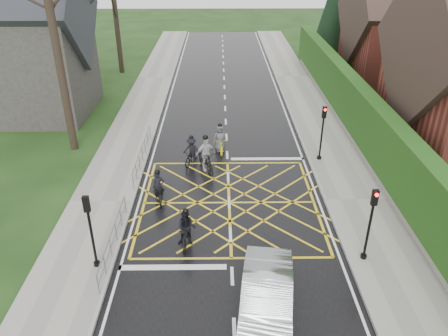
{
  "coord_description": "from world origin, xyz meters",
  "views": [
    {
      "loc": [
        -0.45,
        -17.33,
        11.23
      ],
      "look_at": [
        -0.23,
        1.05,
        1.3
      ],
      "focal_mm": 35.0,
      "sensor_mm": 36.0,
      "label": 1
    }
  ],
  "objects_px": {
    "cyclist_front": "(206,158)",
    "cyclist_mid": "(192,153)",
    "car": "(266,300)",
    "cyclist_lead": "(220,142)",
    "cyclist_rear": "(159,191)",
    "cyclist_back": "(187,232)"
  },
  "relations": [
    {
      "from": "cyclist_rear",
      "to": "car",
      "type": "bearing_deg",
      "value": -73.35
    },
    {
      "from": "cyclist_front",
      "to": "cyclist_lead",
      "type": "height_order",
      "value": "cyclist_front"
    },
    {
      "from": "cyclist_rear",
      "to": "cyclist_lead",
      "type": "relative_size",
      "value": 0.97
    },
    {
      "from": "cyclist_rear",
      "to": "cyclist_mid",
      "type": "xyz_separation_m",
      "value": [
        1.35,
        3.89,
        0.06
      ]
    },
    {
      "from": "cyclist_rear",
      "to": "cyclist_front",
      "type": "relative_size",
      "value": 0.85
    },
    {
      "from": "car",
      "to": "cyclist_rear",
      "type": "bearing_deg",
      "value": 128.87
    },
    {
      "from": "car",
      "to": "cyclist_lead",
      "type": "bearing_deg",
      "value": 104.24
    },
    {
      "from": "cyclist_back",
      "to": "cyclist_rear",
      "type": "bearing_deg",
      "value": 120.61
    },
    {
      "from": "cyclist_rear",
      "to": "cyclist_mid",
      "type": "relative_size",
      "value": 1.01
    },
    {
      "from": "cyclist_front",
      "to": "car",
      "type": "relative_size",
      "value": 0.45
    },
    {
      "from": "cyclist_mid",
      "to": "cyclist_front",
      "type": "bearing_deg",
      "value": -27.98
    },
    {
      "from": "cyclist_front",
      "to": "cyclist_mid",
      "type": "bearing_deg",
      "value": 108.57
    },
    {
      "from": "cyclist_mid",
      "to": "cyclist_lead",
      "type": "height_order",
      "value": "cyclist_lead"
    },
    {
      "from": "cyclist_back",
      "to": "car",
      "type": "height_order",
      "value": "cyclist_back"
    },
    {
      "from": "cyclist_lead",
      "to": "car",
      "type": "distance_m",
      "value": 12.57
    },
    {
      "from": "cyclist_mid",
      "to": "cyclist_front",
      "type": "height_order",
      "value": "cyclist_front"
    },
    {
      "from": "cyclist_mid",
      "to": "cyclist_lead",
      "type": "distance_m",
      "value": 2.1
    },
    {
      "from": "cyclist_back",
      "to": "cyclist_front",
      "type": "bearing_deg",
      "value": 90.38
    },
    {
      "from": "cyclist_back",
      "to": "cyclist_lead",
      "type": "height_order",
      "value": "cyclist_back"
    },
    {
      "from": "cyclist_rear",
      "to": "cyclist_back",
      "type": "distance_m",
      "value": 3.66
    },
    {
      "from": "cyclist_back",
      "to": "cyclist_lead",
      "type": "distance_m",
      "value": 8.74
    },
    {
      "from": "cyclist_rear",
      "to": "cyclist_back",
      "type": "height_order",
      "value": "cyclist_back"
    }
  ]
}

